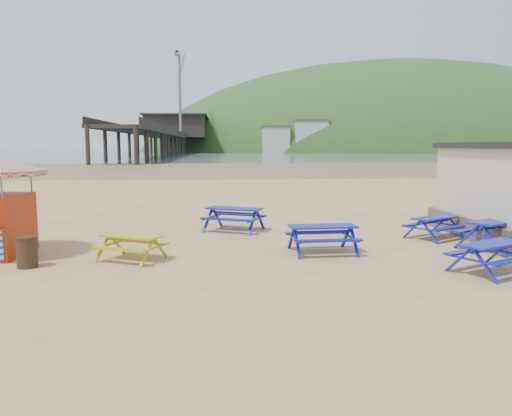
{
  "coord_description": "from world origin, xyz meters",
  "views": [
    {
      "loc": [
        -1.13,
        -14.73,
        3.05
      ],
      "look_at": [
        0.03,
        1.5,
        1.0
      ],
      "focal_mm": 35.0,
      "sensor_mm": 36.0,
      "label": 1
    }
  ],
  "objects": [
    {
      "name": "picnic_table_blue_b",
      "position": [
        -0.66,
        3.0,
        0.41
      ],
      "size": [
        2.46,
        2.27,
        0.83
      ],
      "rotation": [
        0.0,
        0.0,
        -0.44
      ],
      "color": "#1C119C",
      "rests_on": "ground"
    },
    {
      "name": "sea",
      "position": [
        0.0,
        170.0,
        0.01
      ],
      "size": [
        400.0,
        400.0,
        0.0
      ],
      "primitive_type": "plane",
      "color": "#455662",
      "rests_on": "ground"
    },
    {
      "name": "picnic_table_yellow",
      "position": [
        -3.53,
        -1.46,
        0.34
      ],
      "size": [
        2.02,
        1.87,
        0.68
      ],
      "rotation": [
        0.0,
        0.0,
        -0.45
      ],
      "color": "#8BB008",
      "rests_on": "ground"
    },
    {
      "name": "ground",
      "position": [
        0.0,
        0.0,
        0.0
      ],
      "size": [
        400.0,
        400.0,
        0.0
      ],
      "primitive_type": "plane",
      "color": "tan",
      "rests_on": "ground"
    },
    {
      "name": "picnic_table_blue_c",
      "position": [
        5.89,
        1.0,
        0.36
      ],
      "size": [
        2.16,
        2.06,
        0.71
      ],
      "rotation": [
        0.0,
        0.0,
        0.56
      ],
      "color": "#1C119C",
      "rests_on": "ground"
    },
    {
      "name": "picnic_table_blue_d",
      "position": [
        1.75,
        -0.93,
        0.4
      ],
      "size": [
        1.98,
        1.64,
        0.79
      ],
      "rotation": [
        0.0,
        0.0,
        0.06
      ],
      "color": "#1C119C",
      "rests_on": "ground"
    },
    {
      "name": "wet_sand",
      "position": [
        0.0,
        55.0,
        0.0
      ],
      "size": [
        400.0,
        400.0,
        0.0
      ],
      "primitive_type": "plane",
      "color": "brown",
      "rests_on": "ground"
    },
    {
      "name": "litter_bin",
      "position": [
        -5.99,
        -2.1,
        0.4
      ],
      "size": [
        0.54,
        0.54,
        0.79
      ],
      "color": "#312817",
      "rests_on": "ground"
    },
    {
      "name": "headland_town",
      "position": [
        90.0,
        229.68,
        -9.91
      ],
      "size": [
        264.0,
        144.0,
        108.0
      ],
      "color": "#2D4C1E",
      "rests_on": "ground"
    },
    {
      "name": "picnic_table_blue_e",
      "position": [
        5.34,
        -3.46,
        0.37
      ],
      "size": [
        2.21,
        2.06,
        0.74
      ],
      "rotation": [
        0.0,
        0.0,
        0.47
      ],
      "color": "#1C119C",
      "rests_on": "ground"
    },
    {
      "name": "pier",
      "position": [
        -17.99,
        178.23,
        5.46
      ],
      "size": [
        24.0,
        220.0,
        39.29
      ],
      "color": "black",
      "rests_on": "ground"
    },
    {
      "name": "picnic_table_blue_f",
      "position": [
        7.0,
        -0.8,
        0.43
      ],
      "size": [
        2.6,
        2.46,
        0.86
      ],
      "rotation": [
        0.0,
        0.0,
        0.52
      ],
      "color": "#1C119C",
      "rests_on": "ground"
    }
  ]
}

